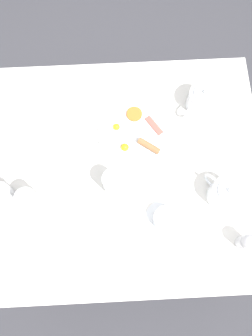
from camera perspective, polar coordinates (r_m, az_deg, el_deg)
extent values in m
plane|color=#333338|center=(2.00, 0.00, -6.15)|extent=(8.00, 8.00, 0.00)
cube|color=silver|center=(1.28, 0.00, -0.44)|extent=(1.08, 0.95, 0.03)
cylinder|color=brown|center=(1.68, -17.08, -18.99)|extent=(0.04, 0.04, 0.72)
cylinder|color=brown|center=(1.69, 18.38, -17.21)|extent=(0.04, 0.04, 0.72)
cylinder|color=brown|center=(1.85, -16.16, 8.45)|extent=(0.04, 0.04, 0.72)
cylinder|color=brown|center=(1.86, 14.77, 9.87)|extent=(0.04, 0.04, 0.72)
cylinder|color=white|center=(1.31, 1.70, 6.07)|extent=(0.30, 0.30, 0.01)
cylinder|color=white|center=(1.31, -1.65, 7.00)|extent=(0.06, 0.06, 0.00)
sphere|color=yellow|center=(1.30, -1.66, 7.17)|extent=(0.03, 0.03, 0.03)
cylinder|color=white|center=(1.28, -0.15, 3.46)|extent=(0.07, 0.07, 0.00)
sphere|color=yellow|center=(1.27, -0.15, 3.63)|extent=(0.03, 0.03, 0.03)
cylinder|color=brown|center=(1.28, 4.01, 3.86)|extent=(0.09, 0.07, 0.02)
cube|color=#B74C42|center=(1.32, 4.90, 7.37)|extent=(0.07, 0.09, 0.01)
cylinder|color=#D16023|center=(1.33, 1.46, 9.38)|extent=(0.06, 0.06, 0.01)
cylinder|color=white|center=(1.25, 16.90, -4.33)|extent=(0.12, 0.12, 0.09)
cylinder|color=white|center=(1.20, 17.58, -3.82)|extent=(0.08, 0.08, 0.01)
sphere|color=white|center=(1.19, 17.77, -3.68)|extent=(0.02, 0.02, 0.02)
cone|color=white|center=(1.25, 19.47, -6.56)|extent=(0.05, 0.05, 0.05)
torus|color=white|center=(1.25, 14.82, -2.34)|extent=(0.06, 0.06, 0.08)
cylinder|color=white|center=(1.36, 13.08, 11.53)|extent=(0.12, 0.12, 0.09)
cylinder|color=white|center=(1.32, 13.58, 12.56)|extent=(0.08, 0.08, 0.01)
sphere|color=white|center=(1.31, 13.71, 12.83)|extent=(0.02, 0.02, 0.02)
cone|color=white|center=(1.39, 15.22, 13.46)|extent=(0.05, 0.05, 0.05)
torus|color=white|center=(1.33, 11.28, 9.96)|extent=(0.06, 0.06, 0.08)
cylinder|color=white|center=(1.23, 6.74, -8.92)|extent=(0.15, 0.15, 0.01)
cylinder|color=white|center=(1.21, 6.89, -8.75)|extent=(0.09, 0.09, 0.05)
cylinder|color=brown|center=(1.21, 6.86, -8.78)|extent=(0.08, 0.08, 0.04)
torus|color=white|center=(1.21, 8.99, -9.63)|extent=(0.04, 0.02, 0.04)
cylinder|color=white|center=(1.21, -16.21, -5.71)|extent=(0.07, 0.07, 0.15)
cylinder|color=white|center=(1.20, -2.27, -2.55)|extent=(0.07, 0.07, 0.12)
cylinder|color=#BCBCC1|center=(1.30, -20.25, -3.86)|extent=(0.05, 0.05, 0.06)
sphere|color=#BCBCC1|center=(1.25, -21.00, -3.37)|extent=(0.05, 0.05, 0.05)
cylinder|color=#BCBCC1|center=(1.26, 19.96, -12.13)|extent=(0.05, 0.05, 0.06)
sphere|color=#BCBCC1|center=(1.22, 20.73, -11.94)|extent=(0.05, 0.05, 0.05)
cube|color=silver|center=(1.22, -2.33, -12.55)|extent=(0.09, 0.17, 0.00)
cube|color=silver|center=(1.42, -14.42, 11.07)|extent=(0.23, 0.06, 0.00)
cube|color=silver|center=(1.25, -8.71, -5.70)|extent=(0.05, 0.17, 0.00)
cube|color=silver|center=(1.25, 14.05, -15.17)|extent=(0.16, 0.05, 0.00)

